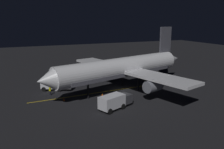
% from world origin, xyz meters
% --- Properties ---
extents(ground_plane, '(180.00, 180.00, 0.20)m').
position_xyz_m(ground_plane, '(0.00, 0.00, -0.10)').
color(ground_plane, black).
extents(apron_guide_stripe, '(1.62, 28.16, 0.01)m').
position_xyz_m(apron_guide_stripe, '(0.51, 4.00, 0.00)').
color(apron_guide_stripe, gold).
rests_on(apron_guide_stripe, ground_plane).
extents(airliner, '(31.44, 35.43, 12.39)m').
position_xyz_m(airliner, '(0.16, -0.57, 4.52)').
color(airliner, white).
rests_on(airliner, ground_plane).
extents(baggage_truck, '(4.54, 6.41, 2.51)m').
position_xyz_m(baggage_truck, '(5.61, 12.06, 1.29)').
color(baggage_truck, silver).
rests_on(baggage_truck, ground_plane).
extents(catering_truck, '(4.14, 6.34, 2.38)m').
position_xyz_m(catering_truck, '(-8.61, 5.32, 1.23)').
color(catering_truck, silver).
rests_on(catering_truck, ground_plane).
extents(ground_crew_worker, '(0.40, 0.40, 1.74)m').
position_xyz_m(ground_crew_worker, '(2.62, 13.64, 0.89)').
color(ground_crew_worker, black).
rests_on(ground_crew_worker, ground_plane).
extents(traffic_cone_near_left, '(0.50, 0.50, 0.55)m').
position_xyz_m(traffic_cone_near_left, '(-3.74, 3.45, 0.25)').
color(traffic_cone_near_left, '#EA590F').
rests_on(traffic_cone_near_left, ground_plane).
extents(traffic_cone_near_right, '(0.50, 0.50, 0.55)m').
position_xyz_m(traffic_cone_near_right, '(-1.62, 11.97, 0.25)').
color(traffic_cone_near_right, '#EA590F').
rests_on(traffic_cone_near_right, ground_plane).
extents(traffic_cone_under_wing, '(0.50, 0.50, 0.55)m').
position_xyz_m(traffic_cone_under_wing, '(8.78, 7.74, 0.25)').
color(traffic_cone_under_wing, '#EA590F').
rests_on(traffic_cone_under_wing, ground_plane).
extents(traffic_cone_far, '(0.50, 0.50, 0.55)m').
position_xyz_m(traffic_cone_far, '(-1.78, 4.77, 0.25)').
color(traffic_cone_far, '#EA590F').
rests_on(traffic_cone_far, ground_plane).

